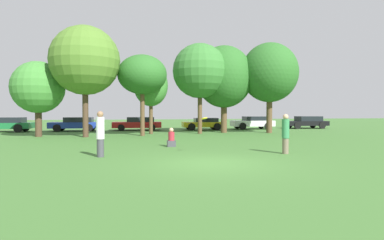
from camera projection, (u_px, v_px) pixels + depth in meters
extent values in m
plane|color=#3D6B2D|center=(212.00, 163.00, 11.38)|extent=(120.00, 120.00, 0.00)
cylinder|color=#3F3F47|center=(100.00, 148.00, 12.90)|extent=(0.28, 0.28, 0.71)
cylinder|color=silver|center=(100.00, 128.00, 12.88)|extent=(0.32, 0.32, 0.87)
sphere|color=#8C6647|center=(100.00, 114.00, 12.86)|extent=(0.25, 0.25, 0.25)
cylinder|color=#726651|center=(285.00, 146.00, 13.90)|extent=(0.26, 0.26, 0.66)
cylinder|color=#337F4C|center=(286.00, 129.00, 13.88)|extent=(0.31, 0.31, 0.81)
sphere|color=tan|center=(286.00, 117.00, 13.86)|extent=(0.23, 0.23, 0.23)
cylinder|color=yellow|center=(204.00, 118.00, 13.76)|extent=(0.27, 0.26, 0.12)
cube|color=#3F3F47|center=(171.00, 144.00, 16.66)|extent=(0.42, 0.35, 0.31)
cylinder|color=#A52633|center=(171.00, 136.00, 16.65)|extent=(0.32, 0.32, 0.44)
sphere|color=tan|center=(171.00, 130.00, 16.64)|extent=(0.23, 0.23, 0.23)
cylinder|color=#473323|center=(39.00, 119.00, 23.07)|extent=(0.45, 0.45, 2.49)
sphere|color=#3D7F33|center=(38.00, 87.00, 23.01)|extent=(3.65, 3.65, 3.65)
cylinder|color=#473323|center=(85.00, 108.00, 22.66)|extent=(0.40, 0.40, 4.00)
sphere|color=#4C7528|center=(85.00, 60.00, 22.56)|extent=(4.77, 4.77, 4.77)
cylinder|color=brown|center=(142.00, 112.00, 23.93)|extent=(0.32, 0.32, 3.49)
ellipsoid|color=#286023|center=(142.00, 75.00, 23.85)|extent=(3.58, 3.58, 2.89)
cylinder|color=brown|center=(151.00, 114.00, 25.92)|extent=(0.29, 0.29, 3.09)
ellipsoid|color=#3D7F33|center=(151.00, 85.00, 25.85)|extent=(2.69, 2.69, 3.29)
cylinder|color=brown|center=(200.00, 110.00, 26.21)|extent=(0.35, 0.35, 3.82)
sphere|color=#33702D|center=(200.00, 71.00, 26.12)|extent=(4.38, 4.38, 4.38)
cylinder|color=brown|center=(224.00, 113.00, 27.45)|extent=(0.50, 0.50, 3.37)
ellipsoid|color=#286023|center=(224.00, 77.00, 27.37)|extent=(4.77, 4.77, 5.19)
cylinder|color=brown|center=(269.00, 111.00, 27.14)|extent=(0.47, 0.47, 3.71)
ellipsoid|color=#286023|center=(270.00, 73.00, 27.06)|extent=(4.68, 4.68, 4.91)
cube|color=#196633|center=(5.00, 126.00, 28.22)|extent=(4.51, 1.95, 0.51)
cube|color=black|center=(9.00, 120.00, 28.25)|extent=(2.51, 1.66, 0.46)
cylinder|color=black|center=(18.00, 128.00, 27.56)|extent=(0.71, 0.22, 0.70)
cylinder|color=black|center=(25.00, 127.00, 29.30)|extent=(0.71, 0.22, 0.70)
cube|color=#1E389E|center=(75.00, 125.00, 29.52)|extent=(4.45, 1.94, 0.53)
cube|color=black|center=(79.00, 120.00, 29.56)|extent=(2.47, 1.64, 0.44)
cylinder|color=black|center=(57.00, 128.00, 28.46)|extent=(0.67, 0.19, 0.66)
cylinder|color=black|center=(62.00, 127.00, 30.19)|extent=(0.67, 0.19, 0.66)
cylinder|color=black|center=(89.00, 128.00, 28.87)|extent=(0.67, 0.19, 0.66)
cylinder|color=black|center=(92.00, 127.00, 30.60)|extent=(0.67, 0.19, 0.66)
cube|color=red|center=(137.00, 125.00, 30.78)|extent=(4.57, 1.99, 0.53)
cube|color=black|center=(141.00, 120.00, 30.82)|extent=(2.54, 1.69, 0.45)
cylinder|color=black|center=(121.00, 128.00, 29.69)|extent=(0.62, 0.23, 0.61)
cylinder|color=black|center=(122.00, 127.00, 31.46)|extent=(0.62, 0.23, 0.61)
cylinder|color=black|center=(152.00, 127.00, 30.11)|extent=(0.62, 0.23, 0.61)
cylinder|color=black|center=(152.00, 126.00, 31.89)|extent=(0.62, 0.23, 0.61)
cube|color=gold|center=(203.00, 124.00, 31.29)|extent=(3.98, 1.94, 0.48)
cube|color=black|center=(206.00, 120.00, 31.32)|extent=(2.22, 1.65, 0.38)
cylinder|color=black|center=(192.00, 127.00, 30.23)|extent=(0.70, 0.25, 0.69)
cylinder|color=black|center=(189.00, 126.00, 31.99)|extent=(0.70, 0.25, 0.69)
cylinder|color=black|center=(217.00, 127.00, 30.60)|extent=(0.70, 0.25, 0.69)
cylinder|color=black|center=(213.00, 126.00, 32.35)|extent=(0.70, 0.25, 0.69)
cube|color=silver|center=(252.00, 123.00, 32.72)|extent=(4.21, 2.03, 0.57)
cube|color=black|center=(255.00, 118.00, 32.75)|extent=(2.34, 1.73, 0.41)
cylinder|color=black|center=(243.00, 126.00, 31.62)|extent=(0.70, 0.20, 0.70)
cylinder|color=black|center=(237.00, 125.00, 33.45)|extent=(0.70, 0.20, 0.70)
cylinder|color=black|center=(268.00, 126.00, 32.00)|extent=(0.70, 0.20, 0.70)
cylinder|color=black|center=(261.00, 125.00, 33.84)|extent=(0.70, 0.20, 0.70)
cube|color=black|center=(305.00, 123.00, 34.09)|extent=(4.41, 2.06, 0.47)
cube|color=black|center=(308.00, 119.00, 34.12)|extent=(2.45, 1.75, 0.49)
cylinder|color=black|center=(298.00, 125.00, 32.96)|extent=(0.71, 0.19, 0.71)
cylinder|color=black|center=(289.00, 125.00, 34.81)|extent=(0.71, 0.19, 0.71)
cylinder|color=black|center=(322.00, 125.00, 33.37)|extent=(0.71, 0.19, 0.71)
cylinder|color=black|center=(313.00, 125.00, 35.22)|extent=(0.71, 0.19, 0.71)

